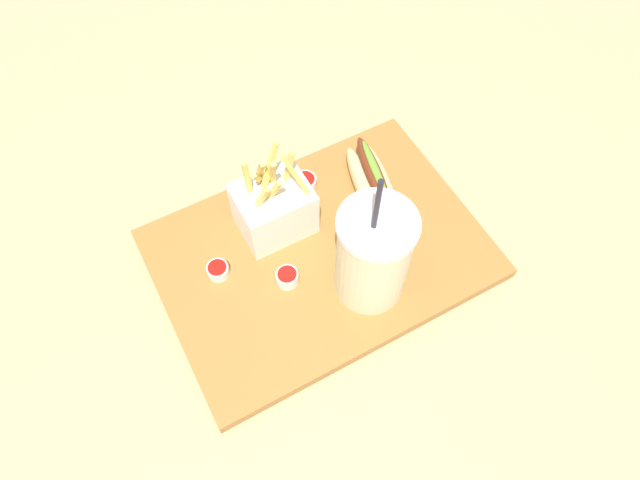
{
  "coord_description": "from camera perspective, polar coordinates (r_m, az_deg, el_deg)",
  "views": [
    {
      "loc": [
        0.21,
        0.38,
        0.77
      ],
      "look_at": [
        0.0,
        0.0,
        0.05
      ],
      "focal_mm": 32.62,
      "sensor_mm": 36.0,
      "label": 1
    }
  ],
  "objects": [
    {
      "name": "ground_plane",
      "position": [
        0.89,
        0.0,
        -1.96
      ],
      "size": [
        2.4,
        2.4,
        0.02
      ],
      "primitive_type": "cube",
      "color": "tan"
    },
    {
      "name": "food_tray",
      "position": [
        0.88,
        0.0,
        -1.33
      ],
      "size": [
        0.48,
        0.34,
        0.02
      ],
      "primitive_type": "cube",
      "color": "olive",
      "rests_on": "ground_plane"
    },
    {
      "name": "soda_cup",
      "position": [
        0.77,
        5.23,
        -1.53
      ],
      "size": [
        0.1,
        0.1,
        0.25
      ],
      "color": "beige",
      "rests_on": "food_tray"
    },
    {
      "name": "fries_basket",
      "position": [
        0.85,
        -4.55,
        3.17
      ],
      "size": [
        0.11,
        0.09,
        0.16
      ],
      "color": "white",
      "rests_on": "food_tray"
    },
    {
      "name": "hot_dog_1",
      "position": [
        0.91,
        5.19,
        5.73
      ],
      "size": [
        0.09,
        0.17,
        0.06
      ],
      "color": "#E5C689",
      "rests_on": "food_tray"
    },
    {
      "name": "ketchup_cup_1",
      "position": [
        0.83,
        -3.23,
        -3.65
      ],
      "size": [
        0.03,
        0.03,
        0.02
      ],
      "color": "white",
      "rests_on": "food_tray"
    },
    {
      "name": "ketchup_cup_2",
      "position": [
        0.85,
        -9.99,
        -2.91
      ],
      "size": [
        0.03,
        0.03,
        0.02
      ],
      "color": "white",
      "rests_on": "food_tray"
    },
    {
      "name": "ketchup_cup_3",
      "position": [
        0.92,
        -1.47,
        5.7
      ],
      "size": [
        0.04,
        0.04,
        0.02
      ],
      "color": "white",
      "rests_on": "food_tray"
    }
  ]
}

